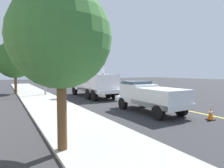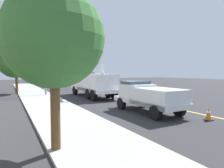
% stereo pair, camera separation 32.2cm
% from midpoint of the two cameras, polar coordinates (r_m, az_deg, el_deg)
% --- Properties ---
extents(ground, '(120.00, 120.00, 0.00)m').
position_cam_midpoint_polar(ground, '(20.94, 3.66, -3.92)').
color(ground, '#2D2D30').
extents(sidewalk_far_side, '(60.03, 4.12, 0.12)m').
position_cam_midpoint_polar(sidewalk_far_side, '(18.00, -18.63, -5.13)').
color(sidewalk_far_side, '#9E9E99').
rests_on(sidewalk_far_side, ground).
extents(lane_centre_stripe, '(50.00, 0.60, 0.01)m').
position_cam_midpoint_polar(lane_centre_stripe, '(20.94, 3.66, -3.91)').
color(lane_centre_stripe, yellow).
rests_on(lane_centre_stripe, ground).
extents(utility_bucket_truck, '(8.22, 3.29, 7.42)m').
position_cam_midpoint_polar(utility_bucket_truck, '(21.36, -5.36, 0.59)').
color(utility_bucket_truck, white).
rests_on(utility_bucket_truck, ground).
extents(service_pickup_truck, '(5.62, 2.23, 2.06)m').
position_cam_midpoint_polar(service_pickup_truck, '(13.15, 11.36, -3.51)').
color(service_pickup_truck, silver).
rests_on(service_pickup_truck, ground).
extents(passing_minivan, '(4.82, 1.98, 1.69)m').
position_cam_midpoint_polar(passing_minivan, '(29.96, -0.34, 0.21)').
color(passing_minivan, black).
rests_on(passing_minivan, ground).
extents(traffic_cone_leading, '(0.40, 0.40, 0.74)m').
position_cam_midpoint_polar(traffic_cone_leading, '(12.27, 27.38, -7.92)').
color(traffic_cone_leading, black).
rests_on(traffic_cone_leading, ground).
extents(traffic_cone_mid_front, '(0.40, 0.40, 0.89)m').
position_cam_midpoint_polar(traffic_cone_mid_front, '(26.21, -5.27, -1.46)').
color(traffic_cone_mid_front, black).
rests_on(traffic_cone_mid_front, ground).
extents(traffic_signal_mast, '(6.45, 0.59, 7.76)m').
position_cam_midpoint_polar(traffic_signal_mast, '(21.71, -17.92, 10.48)').
color(traffic_signal_mast, gray).
rests_on(traffic_signal_mast, ground).
extents(street_tree_left, '(3.33, 3.33, 5.50)m').
position_cam_midpoint_polar(street_tree_left, '(6.69, -15.45, 12.83)').
color(street_tree_left, brown).
rests_on(street_tree_left, ground).
extents(street_tree_right, '(4.57, 4.57, 6.54)m').
position_cam_midpoint_polar(street_tree_right, '(26.90, -26.26, 6.44)').
color(street_tree_right, brown).
rests_on(street_tree_right, ground).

